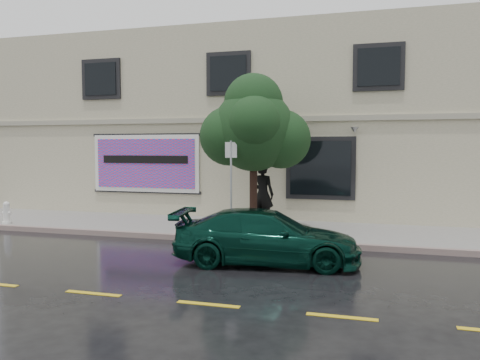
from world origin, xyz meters
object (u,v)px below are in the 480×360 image
(car, at_px, (266,237))
(fire_hydrant, at_px, (7,213))
(pedestrian, at_px, (263,194))
(street_tree, at_px, (253,131))

(car, xyz_separation_m, fire_hydrant, (-9.18, 2.30, -0.11))
(car, height_order, fire_hydrant, car)
(car, distance_m, pedestrian, 4.31)
(car, distance_m, street_tree, 4.35)
(street_tree, bearing_deg, car, -71.33)
(car, bearing_deg, pedestrian, 7.47)
(street_tree, bearing_deg, pedestrian, 82.22)
(pedestrian, distance_m, fire_hydrant, 8.39)
(car, bearing_deg, street_tree, 12.30)
(pedestrian, relative_size, street_tree, 0.47)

